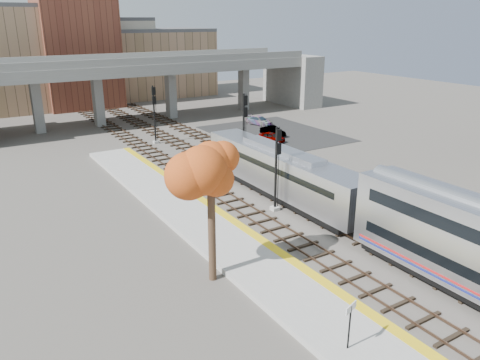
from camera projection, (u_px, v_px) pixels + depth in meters
ground at (345, 239)px, 32.15m from camera, size 160.00×160.00×0.00m
platform at (258, 265)px, 28.49m from camera, size 4.50×60.00×0.35m
yellow_strip at (283, 254)px, 29.38m from camera, size 0.70×60.00×0.01m
tracks at (256, 184)px, 42.64m from camera, size 10.70×95.00×0.25m
overpass at (157, 80)px, 68.87m from camera, size 54.00×12.00×9.50m
buildings_far at (91, 57)px, 83.71m from camera, size 43.00×21.00×20.60m
parking_lot at (274, 134)px, 61.61m from camera, size 14.00×18.00×0.04m
locomotive at (281, 171)px, 39.07m from camera, size 3.02×19.05×4.10m
signal_mast_near at (276, 171)px, 35.92m from camera, size 0.60×0.64×6.73m
signal_mast_mid at (244, 131)px, 46.79m from camera, size 0.60×0.64×7.45m
signal_mast_far at (155, 115)px, 55.75m from camera, size 0.60×0.64×6.97m
station_sign at (350, 317)px, 20.50m from camera, size 0.87×0.33×2.27m
tree at (210, 168)px, 25.05m from camera, size 3.60×3.60×9.16m
car_a at (272, 137)px, 57.36m from camera, size 2.46×3.69×1.17m
car_b at (273, 131)px, 60.11m from camera, size 1.79×3.87×1.23m
car_c at (260, 121)px, 66.49m from camera, size 2.92×4.50×1.21m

